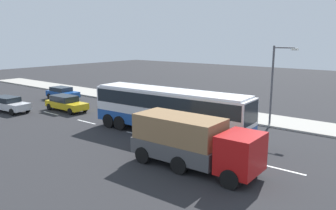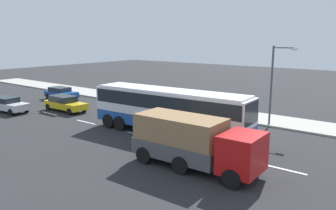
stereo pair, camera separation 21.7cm
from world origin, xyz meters
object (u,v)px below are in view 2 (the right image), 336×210
object	(u,v)px
car_yellow_taxi	(65,103)
pedestrian_at_crossing	(241,105)
car_blue_saloon	(61,93)
street_lamp	(274,79)
pedestrian_near_curb	(198,99)
cargo_truck	(194,141)
coach_bus	(169,107)
car_silver_hatch	(6,104)

from	to	relation	value
car_yellow_taxi	pedestrian_at_crossing	world-z (taller)	pedestrian_at_crossing
car_blue_saloon	pedestrian_at_crossing	size ratio (longest dim) A/B	2.77
pedestrian_at_crossing	street_lamp	world-z (taller)	street_lamp
pedestrian_near_curb	cargo_truck	bearing A→B (deg)	106.31
street_lamp	pedestrian_near_curb	bearing A→B (deg)	166.79
coach_bus	pedestrian_near_curb	xyz separation A→B (m)	(-3.21, 8.93, -1.06)
car_silver_hatch	cargo_truck	bearing A→B (deg)	-8.61
car_blue_saloon	street_lamp	size ratio (longest dim) A/B	0.67
cargo_truck	car_yellow_taxi	bearing A→B (deg)	165.00
pedestrian_at_crossing	street_lamp	distance (m)	5.06
pedestrian_at_crossing	street_lamp	bearing A→B (deg)	64.84
street_lamp	car_yellow_taxi	bearing A→B (deg)	-159.29
car_blue_saloon	car_yellow_taxi	size ratio (longest dim) A/B	0.88
coach_bus	pedestrian_near_curb	distance (m)	9.55
car_silver_hatch	street_lamp	distance (m)	24.70
cargo_truck	car_yellow_taxi	world-z (taller)	cargo_truck
car_blue_saloon	pedestrian_near_curb	size ratio (longest dim) A/B	2.76
pedestrian_near_curb	pedestrian_at_crossing	xyz separation A→B (m)	(4.57, 0.02, -0.00)
coach_bus	car_yellow_taxi	world-z (taller)	coach_bus
pedestrian_at_crossing	street_lamp	xyz separation A→B (m)	(3.73, -1.97, 2.80)
coach_bus	pedestrian_at_crossing	xyz separation A→B (m)	(1.36, 8.95, -1.07)
cargo_truck	street_lamp	world-z (taller)	street_lamp
pedestrian_at_crossing	street_lamp	size ratio (longest dim) A/B	0.24
coach_bus	street_lamp	distance (m)	8.81
cargo_truck	pedestrian_at_crossing	distance (m)	13.70
car_silver_hatch	pedestrian_at_crossing	world-z (taller)	pedestrian_at_crossing
car_silver_hatch	pedestrian_at_crossing	bearing A→B (deg)	27.39
pedestrian_near_curb	street_lamp	xyz separation A→B (m)	(8.30, -1.95, 2.79)
street_lamp	car_silver_hatch	bearing A→B (deg)	-154.57
coach_bus	car_blue_saloon	world-z (taller)	coach_bus
pedestrian_at_crossing	car_blue_saloon	bearing A→B (deg)	-72.53
cargo_truck	street_lamp	bearing A→B (deg)	88.20
car_blue_saloon	pedestrian_near_curb	distance (m)	16.35
car_blue_saloon	car_yellow_taxi	xyz separation A→B (m)	(5.72, -3.51, 0.03)
coach_bus	car_yellow_taxi	xyz separation A→B (m)	(-12.96, 0.15, -1.29)
street_lamp	cargo_truck	bearing A→B (deg)	-90.59
car_yellow_taxi	street_lamp	size ratio (longest dim) A/B	0.76
car_blue_saloon	car_silver_hatch	bearing A→B (deg)	-79.54
coach_bus	car_blue_saloon	xyz separation A→B (m)	(-18.69, 3.67, -1.32)
coach_bus	pedestrian_at_crossing	distance (m)	9.12
coach_bus	pedestrian_at_crossing	bearing A→B (deg)	78.41
cargo_truck	pedestrian_near_curb	world-z (taller)	cargo_truck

